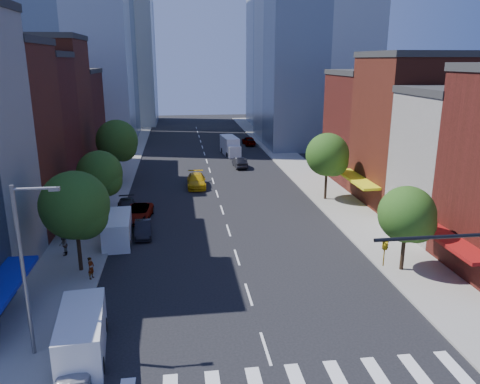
% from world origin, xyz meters
% --- Properties ---
extents(ground, '(220.00, 220.00, 0.00)m').
position_xyz_m(ground, '(0.00, 0.00, 0.00)').
color(ground, black).
rests_on(ground, ground).
extents(sidewalk_left, '(5.00, 120.00, 0.15)m').
position_xyz_m(sidewalk_left, '(-12.50, 40.00, 0.07)').
color(sidewalk_left, gray).
rests_on(sidewalk_left, ground).
extents(sidewalk_right, '(5.00, 120.00, 0.15)m').
position_xyz_m(sidewalk_right, '(12.50, 40.00, 0.07)').
color(sidewalk_right, gray).
rests_on(sidewalk_right, ground).
extents(bldg_left_3, '(12.00, 8.00, 15.00)m').
position_xyz_m(bldg_left_3, '(-21.00, 29.00, 7.50)').
color(bldg_left_3, '#4A1912').
rests_on(bldg_left_3, ground).
extents(bldg_left_4, '(12.00, 9.00, 17.00)m').
position_xyz_m(bldg_left_4, '(-21.00, 37.50, 8.50)').
color(bldg_left_4, '#5A2115').
rests_on(bldg_left_4, ground).
extents(bldg_left_5, '(12.00, 10.00, 13.00)m').
position_xyz_m(bldg_left_5, '(-21.00, 47.00, 6.50)').
color(bldg_left_5, '#4A1912').
rests_on(bldg_left_5, ground).
extents(bldg_right_1, '(12.00, 8.00, 12.00)m').
position_xyz_m(bldg_right_1, '(21.00, 15.00, 6.00)').
color(bldg_right_1, beige).
rests_on(bldg_right_1, ground).
extents(bldg_right_2, '(12.00, 10.00, 15.00)m').
position_xyz_m(bldg_right_2, '(21.00, 24.00, 7.50)').
color(bldg_right_2, '#5A2115').
rests_on(bldg_right_2, ground).
extents(bldg_right_3, '(12.00, 10.00, 13.00)m').
position_xyz_m(bldg_right_3, '(21.00, 34.00, 6.50)').
color(bldg_right_3, '#4A1912').
rests_on(bldg_right_3, ground).
extents(streetlight, '(2.25, 0.25, 9.00)m').
position_xyz_m(streetlight, '(-11.81, 1.00, 5.28)').
color(streetlight, slate).
rests_on(streetlight, sidewalk_left).
extents(tree_left_near, '(4.80, 4.80, 7.30)m').
position_xyz_m(tree_left_near, '(-11.35, 10.92, 4.87)').
color(tree_left_near, black).
rests_on(tree_left_near, sidewalk_left).
extents(tree_left_mid, '(4.20, 4.20, 6.65)m').
position_xyz_m(tree_left_mid, '(-11.35, 21.92, 4.53)').
color(tree_left_mid, black).
rests_on(tree_left_mid, sidewalk_left).
extents(tree_left_far, '(5.00, 5.00, 7.75)m').
position_xyz_m(tree_left_far, '(-11.35, 35.92, 5.20)').
color(tree_left_far, black).
rests_on(tree_left_far, sidewalk_left).
extents(tree_right_near, '(4.00, 4.00, 6.20)m').
position_xyz_m(tree_right_near, '(11.65, 7.92, 4.19)').
color(tree_right_near, black).
rests_on(tree_right_near, sidewalk_right).
extents(tree_right_far, '(4.60, 4.60, 7.20)m').
position_xyz_m(tree_right_far, '(11.65, 25.92, 4.86)').
color(tree_right_far, black).
rests_on(tree_right_far, sidewalk_right).
extents(parked_car_front, '(1.62, 4.01, 1.36)m').
position_xyz_m(parked_car_front, '(-9.45, -0.59, 0.68)').
color(parked_car_front, '#B3B3B8').
rests_on(parked_car_front, ground).
extents(parked_car_second, '(1.60, 4.04, 1.31)m').
position_xyz_m(parked_car_second, '(-7.50, 17.66, 0.65)').
color(parked_car_second, black).
rests_on(parked_car_second, ground).
extents(parked_car_third, '(2.86, 5.33, 1.42)m').
position_xyz_m(parked_car_third, '(-8.23, 22.01, 0.71)').
color(parked_car_third, '#999999').
rests_on(parked_car_third, ground).
extents(parked_car_rear, '(2.32, 4.73, 1.32)m').
position_xyz_m(parked_car_rear, '(-9.50, 24.27, 0.66)').
color(parked_car_rear, black).
rests_on(parked_car_rear, ground).
extents(cargo_van_near, '(2.74, 5.68, 2.34)m').
position_xyz_m(cargo_van_near, '(-9.48, 0.71, 1.16)').
color(cargo_van_near, silver).
rests_on(cargo_van_near, ground).
extents(cargo_van_far, '(2.46, 5.54, 2.32)m').
position_xyz_m(cargo_van_far, '(-9.49, 16.34, 1.15)').
color(cargo_van_far, white).
rests_on(cargo_van_far, ground).
extents(taxi, '(2.26, 5.42, 1.57)m').
position_xyz_m(taxi, '(-2.19, 33.36, 0.78)').
color(taxi, gold).
rests_on(taxi, ground).
extents(traffic_car_oncoming, '(1.78, 4.55, 1.48)m').
position_xyz_m(traffic_car_oncoming, '(4.37, 43.18, 0.74)').
color(traffic_car_oncoming, black).
rests_on(traffic_car_oncoming, ground).
extents(traffic_car_far, '(2.13, 4.64, 1.54)m').
position_xyz_m(traffic_car_far, '(8.39, 60.96, 0.77)').
color(traffic_car_far, '#999999').
rests_on(traffic_car_far, ground).
extents(box_truck, '(2.75, 7.19, 2.82)m').
position_xyz_m(box_truck, '(4.12, 52.76, 1.34)').
color(box_truck, silver).
rests_on(box_truck, ground).
extents(pedestrian_near, '(0.57, 0.67, 1.57)m').
position_xyz_m(pedestrian_near, '(-10.50, 9.46, 0.93)').
color(pedestrian_near, '#999999').
rests_on(pedestrian_near, sidewalk_left).
extents(pedestrian_far, '(0.75, 0.91, 1.72)m').
position_xyz_m(pedestrian_far, '(-13.31, 13.90, 1.01)').
color(pedestrian_far, '#999999').
rests_on(pedestrian_far, sidewalk_left).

